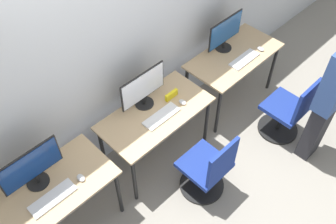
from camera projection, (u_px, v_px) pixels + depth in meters
The scene contains 18 objects.
ground_plane at pixel (176, 170), 4.20m from camera, with size 20.00×20.00×0.00m, color gray.
wall_back at pixel (122, 41), 3.49m from camera, with size 12.00×0.05×2.80m.
desk_left at pixel (49, 197), 3.26m from camera, with size 1.18×0.60×0.74m.
monitor_left at pixel (31, 168), 3.08m from camera, with size 0.55×0.20×0.42m.
keyboard_left at pixel (53, 198), 3.14m from camera, with size 0.41×0.14×0.02m.
mouse_left at pixel (81, 178), 3.26m from camera, with size 0.06×0.09×0.03m.
desk_center at pixel (156, 118), 3.85m from camera, with size 1.18×0.60×0.74m.
monitor_center at pixel (143, 88), 3.70m from camera, with size 0.55×0.20×0.42m.
keyboard_center at pixel (161, 116), 3.74m from camera, with size 0.41×0.14×0.02m.
mouse_center at pixel (182, 102), 3.86m from camera, with size 0.06×0.09×0.03m.
office_chair_center at pixel (208, 171), 3.78m from camera, with size 0.48×0.48×0.87m.
desk_right at pixel (234, 60), 4.45m from camera, with size 1.18×0.60×0.74m.
monitor_right at pixel (225, 33), 4.30m from camera, with size 0.55×0.20×0.42m.
keyboard_right at pixel (244, 59), 4.31m from camera, with size 0.41×0.14×0.02m.
mouse_right at pixel (261, 49), 4.43m from camera, with size 0.06×0.09×0.03m.
office_chair_right at pixel (288, 113), 4.30m from camera, with size 0.48×0.48×0.87m.
person_right at pixel (332, 95), 3.67m from camera, with size 0.36×0.22×1.71m.
placard_center at pixel (171, 95), 3.89m from camera, with size 0.16×0.03×0.08m.
Camera 1 is at (-1.67, -1.57, 3.58)m, focal length 40.00 mm.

